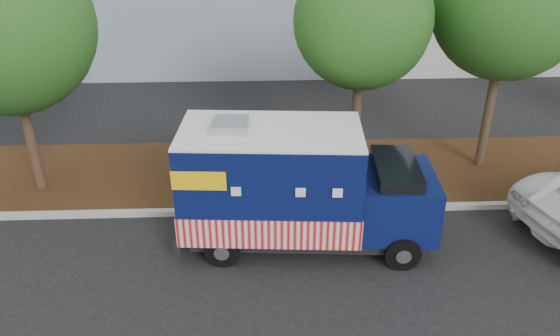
{
  "coord_description": "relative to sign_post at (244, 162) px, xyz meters",
  "views": [
    {
      "loc": [
        -0.73,
        -10.62,
        7.66
      ],
      "look_at": [
        -0.28,
        0.6,
        1.73
      ],
      "focal_mm": 35.0,
      "sensor_mm": 36.0,
      "label": 1
    }
  ],
  "objects": [
    {
      "name": "ground",
      "position": [
        1.15,
        -2.0,
        -1.2
      ],
      "size": [
        120.0,
        120.0,
        0.0
      ],
      "primitive_type": "plane",
      "color": "black",
      "rests_on": "ground"
    },
    {
      "name": "curb",
      "position": [
        1.15,
        -0.6,
        -1.12
      ],
      "size": [
        120.0,
        0.18,
        0.15
      ],
      "primitive_type": "cube",
      "color": "#9E9E99",
      "rests_on": "ground"
    },
    {
      "name": "mulch_strip",
      "position": [
        1.15,
        1.5,
        -1.12
      ],
      "size": [
        120.0,
        4.0,
        0.15
      ],
      "primitive_type": "cube",
      "color": "#331D0E",
      "rests_on": "ground"
    },
    {
      "name": "tree_a",
      "position": [
        -5.65,
        0.75,
        3.36
      ],
      "size": [
        4.28,
        4.28,
        6.71
      ],
      "color": "#38281C",
      "rests_on": "ground"
    },
    {
      "name": "tree_b",
      "position": [
        3.05,
        1.11,
        3.34
      ],
      "size": [
        3.51,
        3.51,
        6.31
      ],
      "color": "#38281C",
      "rests_on": "ground"
    },
    {
      "name": "tree_c",
      "position": [
        6.94,
        1.61,
        3.63
      ],
      "size": [
        4.01,
        4.01,
        6.85
      ],
      "color": "#38281C",
      "rests_on": "ground"
    },
    {
      "name": "sign_post",
      "position": [
        0.0,
        0.0,
        0.0
      ],
      "size": [
        0.06,
        0.06,
        2.4
      ],
      "primitive_type": "cube",
      "color": "#473828",
      "rests_on": "ground"
    },
    {
      "name": "food_truck",
      "position": [
        1.17,
        -1.85,
        0.2
      ],
      "size": [
        6.01,
        2.6,
        3.1
      ],
      "rotation": [
        0.0,
        0.0,
        -0.07
      ],
      "color": "black",
      "rests_on": "ground"
    }
  ]
}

